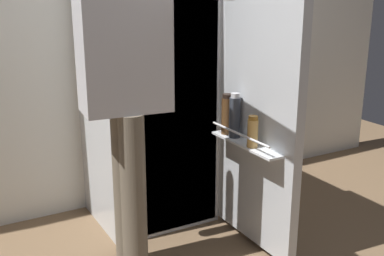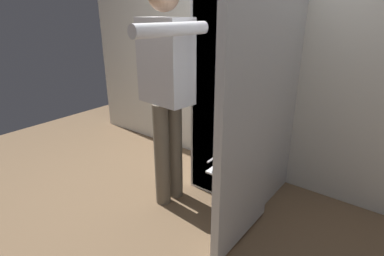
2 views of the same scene
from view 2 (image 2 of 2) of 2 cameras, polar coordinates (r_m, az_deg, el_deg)
name	(u,v)px [view 2 (image 2 of 2)]	position (r m, az deg, el deg)	size (l,w,h in m)	color
ground_plane	(204,212)	(2.47, 2.35, -15.56)	(5.92, 5.92, 0.00)	brown
kitchen_wall	(267,37)	(2.75, 13.85, 16.29)	(4.40, 0.10, 2.54)	silver
refrigerator	(244,96)	(2.46, 9.78, 5.99)	(0.71, 1.23, 1.69)	silver
person	(167,80)	(2.23, -4.67, 8.96)	(0.53, 0.74, 1.68)	#665B4C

